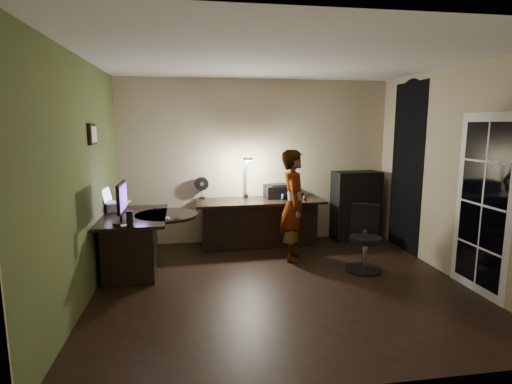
{
  "coord_description": "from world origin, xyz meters",
  "views": [
    {
      "loc": [
        -1.04,
        -4.58,
        1.96
      ],
      "look_at": [
        -0.15,
        1.05,
        1.0
      ],
      "focal_mm": 28.0,
      "sensor_mm": 36.0,
      "label": 1
    }
  ],
  "objects": [
    {
      "name": "person",
      "position": [
        0.39,
        0.93,
        0.81
      ],
      "size": [
        0.5,
        0.65,
        1.62
      ],
      "primitive_type": "imported",
      "rotation": [
        0.0,
        0.0,
        1.35
      ],
      "color": "#D8A88C",
      "rests_on": "floor"
    },
    {
      "name": "monitor",
      "position": [
        -1.91,
        0.26,
        0.98
      ],
      "size": [
        0.11,
        0.54,
        0.36
      ],
      "primitive_type": "cube",
      "rotation": [
        0.0,
        0.0,
        0.01
      ],
      "color": "black",
      "rests_on": "desk_left"
    },
    {
      "name": "desk_right",
      "position": [
        -0.0,
        1.63,
        0.38
      ],
      "size": [
        2.08,
        0.79,
        0.77
      ],
      "primitive_type": "cube",
      "rotation": [
        0.0,
        0.0,
        0.04
      ],
      "color": "black",
      "rests_on": "floor"
    },
    {
      "name": "wall_back",
      "position": [
        0.0,
        2.0,
        1.35
      ],
      "size": [
        4.5,
        0.01,
        2.7
      ],
      "primitive_type": "cube",
      "color": "tan",
      "rests_on": "floor"
    },
    {
      "name": "speaker",
      "position": [
        -1.77,
        0.01,
        0.9
      ],
      "size": [
        0.1,
        0.1,
        0.2
      ],
      "primitive_type": "cylinder",
      "rotation": [
        0.0,
        0.0,
        0.41
      ],
      "color": "black",
      "rests_on": "desk_left"
    },
    {
      "name": "phone",
      "position": [
        -1.27,
        0.42,
        0.8
      ],
      "size": [
        0.1,
        0.15,
        0.01
      ],
      "primitive_type": "cube",
      "rotation": [
        0.0,
        0.0,
        0.23
      ],
      "color": "black",
      "rests_on": "desk_left"
    },
    {
      "name": "wall_left",
      "position": [
        -2.25,
        0.0,
        1.35
      ],
      "size": [
        0.01,
        4.0,
        2.7
      ],
      "primitive_type": "cube",
      "color": "tan",
      "rests_on": "floor"
    },
    {
      "name": "arched_doorway",
      "position": [
        2.24,
        1.15,
        1.3
      ],
      "size": [
        0.01,
        0.9,
        2.6
      ],
      "primitive_type": "cube",
      "color": "black",
      "rests_on": "floor"
    },
    {
      "name": "framed_picture",
      "position": [
        -2.22,
        0.45,
        1.85
      ],
      "size": [
        0.04,
        0.3,
        0.25
      ],
      "primitive_type": "cube",
      "color": "black",
      "rests_on": "wall_left"
    },
    {
      "name": "desk_left",
      "position": [
        -1.83,
        0.76,
        0.39
      ],
      "size": [
        0.88,
        1.38,
        0.78
      ],
      "primitive_type": "cube",
      "rotation": [
        0.0,
        0.0,
        0.04
      ],
      "color": "black",
      "rests_on": "floor"
    },
    {
      "name": "mouse",
      "position": [
        -1.38,
        0.38,
        0.81
      ],
      "size": [
        0.08,
        0.1,
        0.03
      ],
      "primitive_type": "ellipsoid",
      "rotation": [
        0.0,
        0.0,
        0.24
      ],
      "color": "silver",
      "rests_on": "desk_left"
    },
    {
      "name": "notepad",
      "position": [
        -1.84,
        0.2,
        0.8
      ],
      "size": [
        0.23,
        0.27,
        0.01
      ],
      "primitive_type": "cube",
      "rotation": [
        0.0,
        0.0,
        0.36
      ],
      "color": "silver",
      "rests_on": "desk_left"
    },
    {
      "name": "desk_fan",
      "position": [
        -0.91,
        1.92,
        0.95
      ],
      "size": [
        0.24,
        0.15,
        0.35
      ],
      "primitive_type": "cube",
      "rotation": [
        0.0,
        0.0,
        0.14
      ],
      "color": "black",
      "rests_on": "desk_right"
    },
    {
      "name": "office_chair",
      "position": [
        1.22,
        0.31,
        0.44
      ],
      "size": [
        0.64,
        0.64,
        0.89
      ],
      "primitive_type": "cube",
      "rotation": [
        0.0,
        0.0,
        -0.36
      ],
      "color": "black",
      "rests_on": "floor"
    },
    {
      "name": "floor",
      "position": [
        0.0,
        0.0,
        -0.01
      ],
      "size": [
        4.5,
        4.0,
        0.01
      ],
      "primitive_type": "cube",
      "color": "black",
      "rests_on": "ground"
    },
    {
      "name": "desk_lamp",
      "position": [
        -0.2,
        1.83,
        1.14
      ],
      "size": [
        0.24,
        0.36,
        0.73
      ],
      "primitive_type": "cube",
      "rotation": [
        0.0,
        0.0,
        0.21
      ],
      "color": "black",
      "rests_on": "desk_right"
    },
    {
      "name": "headphones",
      "position": [
        0.45,
        1.62,
        0.83
      ],
      "size": [
        0.22,
        0.14,
        0.1
      ],
      "primitive_type": "cube",
      "rotation": [
        0.0,
        0.0,
        0.28
      ],
      "color": "#14609C",
      "rests_on": "desk_right"
    },
    {
      "name": "green_wall_overlay",
      "position": [
        -2.24,
        0.0,
        1.35
      ],
      "size": [
        0.0,
        4.0,
        2.7
      ],
      "primitive_type": "cube",
      "color": "#4D5D2D",
      "rests_on": "floor"
    },
    {
      "name": "printer",
      "position": [
        0.37,
        1.81,
        0.89
      ],
      "size": [
        0.5,
        0.4,
        0.22
      ],
      "primitive_type": "cube",
      "rotation": [
        0.0,
        0.0,
        0.03
      ],
      "color": "black",
      "rests_on": "desk_right"
    },
    {
      "name": "wall_front",
      "position": [
        0.0,
        -2.0,
        1.35
      ],
      "size": [
        4.5,
        0.01,
        2.7
      ],
      "primitive_type": "cube",
      "color": "tan",
      "rests_on": "floor"
    },
    {
      "name": "cabinet",
      "position": [
        1.7,
        1.78,
        0.59
      ],
      "size": [
        0.81,
        0.44,
        1.18
      ],
      "primitive_type": "cube",
      "rotation": [
        0.0,
        0.0,
        0.05
      ],
      "color": "black",
      "rests_on": "floor"
    },
    {
      "name": "pen",
      "position": [
        -1.56,
        1.01,
        0.8
      ],
      "size": [
        0.09,
        0.14,
        0.01
      ],
      "primitive_type": "cube",
      "rotation": [
        0.0,
        0.0,
        0.57
      ],
      "color": "black",
      "rests_on": "desk_left"
    },
    {
      "name": "ceiling",
      "position": [
        0.0,
        0.0,
        2.71
      ],
      "size": [
        4.5,
        4.0,
        0.01
      ],
      "primitive_type": "cube",
      "color": "silver",
      "rests_on": "floor"
    },
    {
      "name": "wall_right",
      "position": [
        2.25,
        0.0,
        1.35
      ],
      "size": [
        0.01,
        4.0,
        2.7
      ],
      "primitive_type": "cube",
      "color": "tan",
      "rests_on": "floor"
    },
    {
      "name": "laptop_stand",
      "position": [
        -2.11,
        1.0,
        0.85
      ],
      "size": [
        0.31,
        0.29,
        0.11
      ],
      "primitive_type": "cube",
      "rotation": [
        0.0,
        0.0,
        0.34
      ],
      "color": "silver",
      "rests_on": "desk_left"
    },
    {
      "name": "laptop",
      "position": [
        -2.07,
        1.0,
        1.01
      ],
      "size": [
        0.35,
        0.33,
        0.21
      ],
      "primitive_type": "cube",
      "rotation": [
        0.0,
        0.0,
        -0.14
      ],
      "color": "silver",
      "rests_on": "laptop_stand"
    },
    {
      "name": "french_door",
      "position": [
        2.24,
        -0.55,
        1.05
      ],
      "size": [
        0.02,
        0.92,
        2.1
      ],
      "primitive_type": "cube",
      "color": "white",
      "rests_on": "floor"
    }
  ]
}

